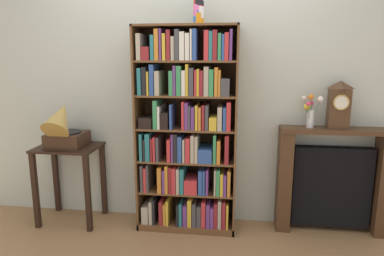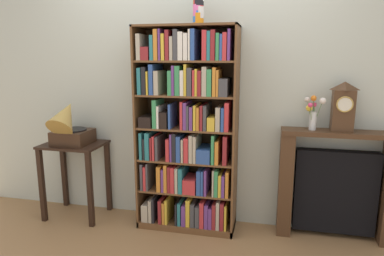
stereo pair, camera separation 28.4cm
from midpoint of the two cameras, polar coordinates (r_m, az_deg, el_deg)
The scene contains 9 objects.
ground_plane at distance 3.35m, azimuth -3.50°, elevation -16.44°, with size 7.77×6.40×0.02m, color #997047.
wall_back at distance 3.23m, azimuth -1.24°, elevation 7.20°, with size 4.77×0.08×2.63m, color beige.
bookshelf at distance 3.09m, azimuth -3.35°, elevation -1.11°, with size 0.89×0.35×1.83m.
cup_stack at distance 3.02m, azimuth -1.75°, elevation 19.30°, with size 0.09×0.09×0.28m.
side_table_left at distance 3.54m, azimuth -21.79°, elevation -5.98°, with size 0.57×0.43×0.75m.
gramophone at distance 3.39m, azimuth -22.77°, elevation 0.06°, with size 0.33×0.45×0.48m.
fireplace_mantel at distance 3.32m, azimuth 19.85°, elevation -8.25°, with size 0.96×0.22×0.96m.
mantel_clock at distance 3.14m, azimuth 20.79°, elevation 3.61°, with size 0.17×0.12×0.41m.
flower_vase at distance 3.11m, azimuth 16.57°, elevation 2.92°, with size 0.16×0.16×0.29m.
Camera 1 is at (0.44, -2.92, 1.57)m, focal length 32.28 mm.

